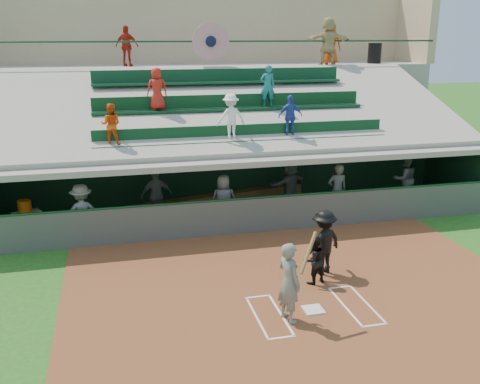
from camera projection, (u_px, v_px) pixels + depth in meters
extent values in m
plane|color=#215718|center=(313.00, 311.00, 11.82)|extent=(100.00, 100.00, 0.00)
cube|color=brown|center=(305.00, 300.00, 12.29)|extent=(11.00, 9.00, 0.02)
cube|color=white|center=(313.00, 310.00, 11.81)|extent=(0.43, 0.43, 0.03)
cube|color=white|center=(281.00, 314.00, 11.65)|extent=(0.05, 1.80, 0.01)
cube|color=white|center=(345.00, 306.00, 11.99)|extent=(0.05, 1.80, 0.01)
cube|color=silver|center=(257.00, 317.00, 11.53)|extent=(0.05, 1.80, 0.01)
cube|color=silver|center=(367.00, 303.00, 12.11)|extent=(0.05, 1.80, 0.01)
cube|color=white|center=(258.00, 297.00, 12.43)|extent=(0.60, 0.05, 0.01)
cube|color=white|center=(340.00, 287.00, 12.89)|extent=(0.60, 0.05, 0.01)
cube|color=white|center=(281.00, 338.00, 10.75)|extent=(0.60, 0.05, 0.01)
cube|color=white|center=(375.00, 325.00, 11.21)|extent=(0.60, 0.05, 0.01)
cube|color=gray|center=(241.00, 214.00, 18.11)|extent=(16.00, 3.50, 0.04)
cube|color=gray|center=(206.00, 118.00, 23.75)|extent=(20.00, 3.00, 4.60)
cube|color=#4C514C|center=(255.00, 216.00, 16.33)|extent=(16.00, 0.06, 1.10)
cylinder|color=#133B1E|center=(255.00, 198.00, 16.17)|extent=(16.00, 0.08, 0.08)
cube|color=black|center=(230.00, 171.00, 19.43)|extent=(16.00, 0.25, 2.20)
cube|color=black|center=(453.00, 170.00, 19.59)|extent=(0.25, 3.50, 2.20)
cube|color=gray|center=(241.00, 151.00, 17.49)|extent=(16.40, 3.90, 0.18)
cube|color=gray|center=(220.00, 159.00, 21.05)|extent=(16.40, 3.50, 2.30)
cube|color=gray|center=(212.00, 124.00, 22.26)|extent=(16.40, 0.30, 4.60)
cube|color=#99988B|center=(229.00, 106.00, 18.86)|extent=(16.40, 6.51, 2.37)
cube|color=#0D3D1D|center=(246.00, 141.00, 16.85)|extent=(9.40, 0.42, 0.08)
cube|color=#0C361B|center=(244.00, 132.00, 16.96)|extent=(9.40, 0.06, 0.45)
cube|color=#0C371B|center=(232.00, 109.00, 18.41)|extent=(9.40, 0.42, 0.08)
cube|color=#0B3418|center=(231.00, 101.00, 18.52)|extent=(9.40, 0.06, 0.45)
cube|color=#0D3C20|center=(221.00, 82.00, 19.96)|extent=(9.40, 0.42, 0.08)
cube|color=#0C361F|center=(220.00, 75.00, 20.08)|extent=(9.40, 0.06, 0.45)
imported|color=#D5480C|center=(111.00, 124.00, 15.84)|extent=(0.69, 0.59, 1.24)
imported|color=white|center=(231.00, 117.00, 16.63)|extent=(1.00, 0.68, 1.43)
imported|color=#2846A2|center=(290.00, 116.00, 17.08)|extent=(0.80, 0.37, 1.34)
imported|color=red|center=(157.00, 89.00, 17.72)|extent=(0.73, 0.52, 1.39)
imported|color=#197174|center=(268.00, 86.00, 18.57)|extent=(0.53, 0.36, 1.42)
cylinder|color=#123A21|center=(211.00, 41.00, 21.42)|extent=(20.00, 0.07, 0.07)
cylinder|color=red|center=(211.00, 41.00, 21.40)|extent=(1.50, 0.06, 1.50)
sphere|color=#0D1434|center=(211.00, 41.00, 21.37)|extent=(0.44, 0.44, 0.44)
cube|color=tan|center=(198.00, 27.00, 24.04)|extent=(20.00, 0.40, 3.20)
cube|color=tan|center=(416.00, 27.00, 24.88)|extent=(0.40, 3.00, 3.20)
imported|color=#60635D|center=(289.00, 282.00, 11.18)|extent=(0.60, 0.74, 1.76)
cylinder|color=olive|center=(308.00, 252.00, 10.92)|extent=(0.56, 0.54, 0.75)
sphere|color=brown|center=(295.00, 266.00, 11.11)|extent=(0.10, 0.10, 0.10)
imported|color=black|center=(314.00, 260.00, 12.95)|extent=(0.69, 0.60, 1.21)
imported|color=black|center=(324.00, 242.00, 13.45)|extent=(1.24, 1.01, 1.67)
cube|color=olive|center=(238.00, 197.00, 19.22)|extent=(13.84, 3.74, 0.42)
cube|color=silver|center=(28.00, 224.00, 16.10)|extent=(0.98, 0.87, 0.71)
cylinder|color=#D7600C|center=(25.00, 207.00, 15.92)|extent=(0.39, 0.39, 0.39)
imported|color=#5C5F59|center=(82.00, 213.00, 15.49)|extent=(1.22, 0.84, 1.72)
imported|color=#565954|center=(157.00, 195.00, 17.19)|extent=(1.06, 0.56, 1.73)
imported|color=#545752|center=(224.00, 201.00, 16.70)|extent=(0.88, 0.63, 1.68)
imported|color=#545651|center=(290.00, 185.00, 18.46)|extent=(1.64, 1.11, 1.69)
imported|color=#50534E|center=(337.00, 190.00, 17.63)|extent=(0.68, 0.47, 1.78)
imported|color=#535651|center=(404.00, 179.00, 18.93)|extent=(0.94, 0.75, 1.84)
cylinder|color=black|center=(375.00, 53.00, 24.09)|extent=(0.60, 0.60, 0.90)
imported|color=#AC1E13|center=(127.00, 46.00, 21.80)|extent=(1.03, 0.71, 1.62)
imported|color=#DF490D|center=(331.00, 44.00, 23.06)|extent=(1.01, 0.84, 1.76)
imported|color=tan|center=(328.00, 41.00, 22.64)|extent=(1.93, 1.18, 1.98)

